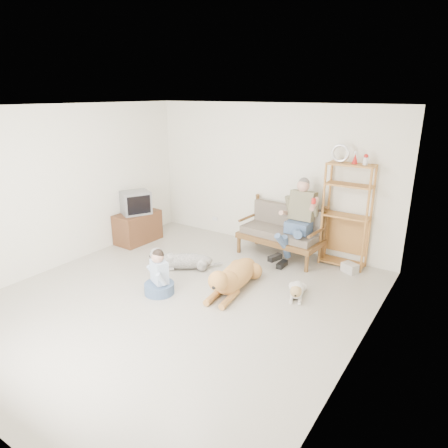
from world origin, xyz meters
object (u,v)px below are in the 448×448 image
Objects in this scene: etagere at (346,215)px; golden_retriever at (233,277)px; loveseat at (282,230)px; tv_stand at (138,227)px.

etagere is 2.24m from golden_retriever.
golden_retriever is at bearing -86.03° from loveseat.
loveseat is 0.93× the size of golden_retriever.
golden_retriever is (2.71, -0.70, -0.09)m from tv_stand.
etagere is at bearing 51.95° from golden_retriever.
loveseat is 2.89m from tv_stand.
loveseat is 0.75× the size of etagere.
etagere reaches higher than tv_stand.
loveseat is 1.17m from etagere.
tv_stand is 2.80m from golden_retriever.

